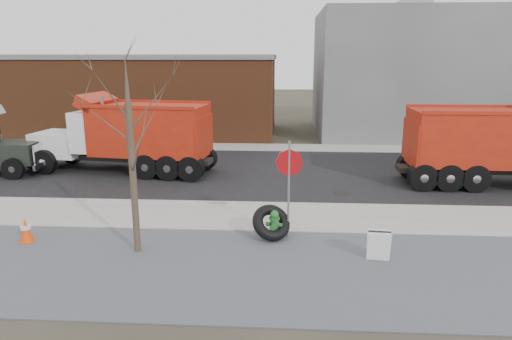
# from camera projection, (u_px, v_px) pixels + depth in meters

# --- Properties ---
(ground) EXTENTS (120.00, 120.00, 0.00)m
(ground) POSITION_uv_depth(u_px,v_px,m) (260.00, 221.00, 14.71)
(ground) COLOR #383328
(ground) RESTS_ON ground
(gravel_verge) EXTENTS (60.00, 5.00, 0.03)m
(gravel_verge) POSITION_uv_depth(u_px,v_px,m) (253.00, 269.00, 11.32)
(gravel_verge) COLOR slate
(gravel_verge) RESTS_ON ground
(sidewalk) EXTENTS (60.00, 2.50, 0.06)m
(sidewalk) POSITION_uv_depth(u_px,v_px,m) (261.00, 217.00, 14.94)
(sidewalk) COLOR #9E9B93
(sidewalk) RESTS_ON ground
(curb) EXTENTS (60.00, 0.15, 0.11)m
(curb) POSITION_uv_depth(u_px,v_px,m) (263.00, 204.00, 16.20)
(curb) COLOR #9E9B93
(curb) RESTS_ON ground
(road) EXTENTS (60.00, 9.40, 0.02)m
(road) POSITION_uv_depth(u_px,v_px,m) (267.00, 172.00, 20.81)
(road) COLOR black
(road) RESTS_ON ground
(far_sidewalk) EXTENTS (60.00, 2.00, 0.06)m
(far_sidewalk) POSITION_uv_depth(u_px,v_px,m) (271.00, 147.00, 26.32)
(far_sidewalk) COLOR #9E9B93
(far_sidewalk) RESTS_ON ground
(building_grey) EXTENTS (12.00, 10.00, 8.00)m
(building_grey) POSITION_uv_depth(u_px,v_px,m) (408.00, 74.00, 30.64)
(building_grey) COLOR gray
(building_grey) RESTS_ON ground
(building_brick) EXTENTS (20.20, 8.20, 5.30)m
(building_brick) POSITION_uv_depth(u_px,v_px,m) (127.00, 94.00, 31.11)
(building_brick) COLOR brown
(building_brick) RESTS_ON ground
(bare_tree) EXTENTS (3.20, 3.20, 5.20)m
(bare_tree) POSITION_uv_depth(u_px,v_px,m) (130.00, 131.00, 11.58)
(bare_tree) COLOR #382D23
(bare_tree) RESTS_ON ground
(fire_hydrant) EXTENTS (0.50, 0.49, 0.88)m
(fire_hydrant) POSITION_uv_depth(u_px,v_px,m) (274.00, 226.00, 13.13)
(fire_hydrant) COLOR #2A6F37
(fire_hydrant) RESTS_ON ground
(truck_tire) EXTENTS (1.45, 1.39, 1.04)m
(truck_tire) POSITION_uv_depth(u_px,v_px,m) (271.00, 223.00, 13.12)
(truck_tire) COLOR black
(truck_tire) RESTS_ON ground
(stop_sign) EXTENTS (0.78, 0.08, 2.88)m
(stop_sign) POSITION_uv_depth(u_px,v_px,m) (289.00, 173.00, 12.83)
(stop_sign) COLOR gray
(stop_sign) RESTS_ON ground
(sandwich_board) EXTENTS (0.61, 0.42, 0.80)m
(sandwich_board) POSITION_uv_depth(u_px,v_px,m) (379.00, 245.00, 11.71)
(sandwich_board) COLOR white
(sandwich_board) RESTS_ON ground
(traffic_cone_near) EXTENTS (0.37, 0.37, 0.72)m
(traffic_cone_near) POSITION_uv_depth(u_px,v_px,m) (26.00, 230.00, 12.92)
(traffic_cone_near) COLOR #FD4408
(traffic_cone_near) RESTS_ON ground
(dump_truck_red_a) EXTENTS (8.66, 2.45, 3.50)m
(dump_truck_red_a) POSITION_uv_depth(u_px,v_px,m) (502.00, 143.00, 18.26)
(dump_truck_red_a) COLOR black
(dump_truck_red_a) RESTS_ON ground
(dump_truck_red_b) EXTENTS (8.39, 3.38, 3.51)m
(dump_truck_red_b) POSITION_uv_depth(u_px,v_px,m) (128.00, 134.00, 20.38)
(dump_truck_red_b) COLOR black
(dump_truck_red_b) RESTS_ON ground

